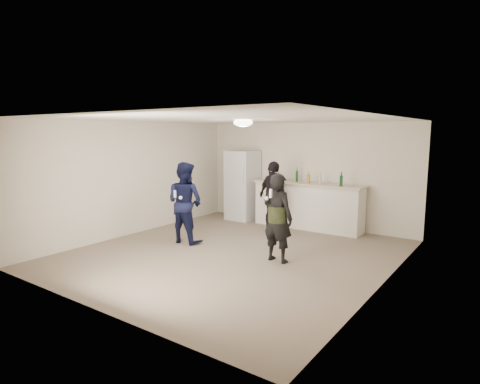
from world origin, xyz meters
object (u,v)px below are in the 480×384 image
Objects in this scene: man at (185,202)px; woman at (278,218)px; counter at (308,206)px; fridge at (242,185)px; spectator at (273,197)px; shaker at (274,177)px.

man reaches higher than woman.
counter is at bearing -124.27° from man.
fridge is 1.11× the size of spectator.
man is at bearing -120.70° from counter.
woman is (0.67, -2.60, 0.26)m from counter.
fridge is 1.08× the size of man.
fridge is at bearing -177.83° from counter.
man is at bearing 81.34° from spectator.
woman is (1.57, -2.54, -0.39)m from shaker.
shaker is 3.01m from woman.
spectator is at bearing -120.71° from counter.
spectator is at bearing -53.46° from woman.
man is at bearing -104.06° from shaker.
spectator is (-0.48, -0.81, 0.29)m from counter.
woman is at bearing 144.54° from spectator.
spectator reaches higher than counter.
fridge is at bearing -179.62° from shaker.
shaker is 2.63m from man.
shaker is at bearing -54.19° from woman.
fridge reaches higher than counter.
man is 2.21m from woman.
counter is 2.70m from woman.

